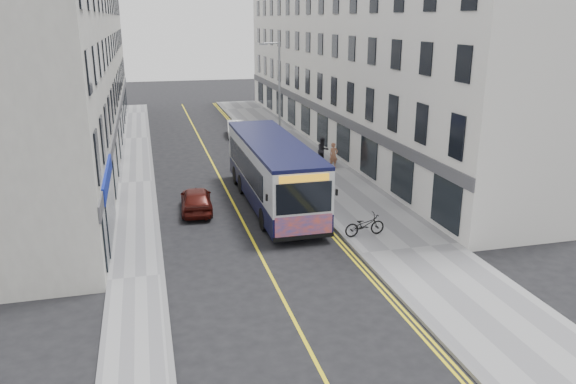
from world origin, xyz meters
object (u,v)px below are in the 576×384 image
car_maroon (196,199)px  city_bus (272,170)px  pedestrian_near (334,155)px  car_white (236,129)px  pedestrian_far (323,151)px  streetlamp (278,100)px  bicycle (365,225)px

car_maroon → city_bus: bearing=-174.3°
city_bus → pedestrian_near: size_ratio=7.25×
pedestrian_near → car_maroon: pedestrian_near is taller
city_bus → car_white: city_bus is taller
pedestrian_far → car_white: size_ratio=0.46×
pedestrian_far → car_white: pedestrian_far is taller
city_bus → car_white: bearing=86.7°
car_maroon → pedestrian_near: bearing=-143.0°
car_maroon → streetlamp: bearing=-124.2°
streetlamp → pedestrian_far: bearing=-11.7°
pedestrian_far → streetlamp: bearing=155.6°
pedestrian_near → pedestrian_far: (-0.35, 1.18, 0.07)m
pedestrian_far → car_maroon: size_ratio=0.46×
pedestrian_far → car_maroon: 11.66m
streetlamp → car_white: 11.25m
pedestrian_near → car_white: (-4.35, 12.31, -0.31)m
streetlamp → city_bus: bearing=-105.7°
streetlamp → city_bus: streetlamp is taller
pedestrian_near → pedestrian_far: pedestrian_far is taller
bicycle → pedestrian_near: size_ratio=1.15×
city_bus → bicycle: size_ratio=6.29×
streetlamp → pedestrian_far: size_ratio=4.54×
streetlamp → pedestrian_near: bearing=-28.8°
pedestrian_near → car_white: pedestrian_near is taller
city_bus → bicycle: (2.90, -5.60, -1.27)m
streetlamp → car_maroon: 10.73m
city_bus → pedestrian_far: city_bus is taller
pedestrian_near → car_maroon: (-9.39, -6.18, -0.29)m
bicycle → pedestrian_far: (2.16, 12.82, 0.39)m
city_bus → streetlamp: bearing=74.3°
city_bus → pedestrian_near: (5.41, 6.04, -0.94)m
bicycle → pedestrian_far: 13.00m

